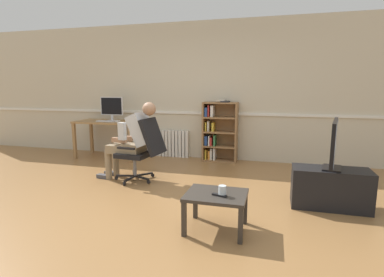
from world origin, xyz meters
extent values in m
plane|color=olive|center=(0.00, 0.00, 0.00)|extent=(18.00, 18.00, 0.00)
cube|color=beige|center=(0.00, 2.65, 1.35)|extent=(12.00, 0.10, 2.70)
cube|color=white|center=(0.00, 2.58, 0.92)|extent=(12.00, 0.03, 0.05)
cube|color=#9E7547|center=(-2.59, 1.86, 0.36)|extent=(0.06, 0.06, 0.72)
cube|color=#9E7547|center=(-1.34, 1.86, 0.36)|extent=(0.06, 0.06, 0.72)
cube|color=#9E7547|center=(-1.34, 2.44, 0.36)|extent=(0.06, 0.06, 0.72)
cube|color=#9E7547|center=(-2.59, 2.44, 0.36)|extent=(0.06, 0.06, 0.72)
cube|color=#9E7547|center=(-1.97, 2.15, 0.74)|extent=(1.33, 0.67, 0.04)
cube|color=silver|center=(-1.93, 2.21, 0.76)|extent=(0.18, 0.14, 0.01)
cube|color=silver|center=(-1.93, 2.23, 0.82)|extent=(0.04, 0.02, 0.10)
cube|color=silver|center=(-1.93, 2.23, 1.05)|extent=(0.50, 0.02, 0.37)
cube|color=black|center=(-1.93, 2.22, 1.05)|extent=(0.46, 0.00, 0.34)
cube|color=silver|center=(-1.94, 2.01, 0.77)|extent=(0.39, 0.12, 0.02)
cube|color=white|center=(-1.70, 2.03, 0.77)|extent=(0.06, 0.10, 0.03)
cube|color=olive|center=(-0.04, 2.42, 0.58)|extent=(0.03, 0.28, 1.15)
cube|color=olive|center=(0.60, 2.42, 0.58)|extent=(0.03, 0.28, 1.15)
cube|color=olive|center=(0.28, 2.56, 0.58)|extent=(0.64, 0.02, 1.15)
cube|color=olive|center=(0.28, 2.42, 0.01)|extent=(0.60, 0.28, 0.03)
cube|color=olive|center=(0.28, 2.42, 0.30)|extent=(0.60, 0.28, 0.03)
cube|color=olive|center=(0.28, 2.42, 0.58)|extent=(0.60, 0.28, 0.03)
cube|color=olive|center=(0.28, 2.42, 0.86)|extent=(0.60, 0.28, 0.03)
cube|color=olive|center=(0.28, 2.42, 1.14)|extent=(0.60, 0.28, 0.03)
cube|color=gold|center=(0.01, 2.43, 0.12)|extent=(0.03, 0.19, 0.19)
cube|color=#2D519E|center=(0.01, 2.44, 0.40)|extent=(0.05, 0.19, 0.18)
cube|color=gold|center=(0.01, 2.41, 0.68)|extent=(0.02, 0.19, 0.17)
cube|color=#2D519E|center=(0.01, 2.42, 0.96)|extent=(0.05, 0.19, 0.18)
cube|color=orange|center=(0.08, 2.44, 0.11)|extent=(0.04, 0.19, 0.17)
cube|color=white|center=(0.08, 2.42, 0.40)|extent=(0.03, 0.19, 0.19)
cube|color=white|center=(0.06, 2.42, 0.69)|extent=(0.03, 0.19, 0.20)
cube|color=red|center=(0.06, 2.43, 0.98)|extent=(0.02, 0.19, 0.22)
cube|color=white|center=(0.12, 2.44, 0.13)|extent=(0.04, 0.19, 0.21)
cube|color=red|center=(0.11, 2.44, 0.39)|extent=(0.05, 0.19, 0.16)
cube|color=gold|center=(0.15, 2.44, 0.67)|extent=(0.04, 0.19, 0.17)
cube|color=white|center=(0.13, 2.42, 0.98)|extent=(0.05, 0.19, 0.22)
cube|color=white|center=(0.18, 2.42, 0.15)|extent=(0.04, 0.19, 0.24)
cube|color=#38844C|center=(0.18, 2.41, 0.41)|extent=(0.03, 0.19, 0.21)
cube|color=black|center=(0.38, 2.39, 1.16)|extent=(0.16, 0.22, 0.02)
cube|color=beige|center=(0.29, 2.41, 1.19)|extent=(0.16, 0.22, 0.02)
cube|color=white|center=(-1.09, 2.54, 0.28)|extent=(0.06, 0.08, 0.55)
cube|color=white|center=(-1.01, 2.54, 0.28)|extent=(0.06, 0.08, 0.55)
cube|color=white|center=(-0.94, 2.54, 0.28)|extent=(0.06, 0.08, 0.55)
cube|color=white|center=(-0.86, 2.54, 0.28)|extent=(0.06, 0.08, 0.55)
cube|color=white|center=(-0.79, 2.54, 0.28)|extent=(0.06, 0.08, 0.55)
cube|color=white|center=(-0.72, 2.54, 0.28)|extent=(0.06, 0.08, 0.55)
cube|color=white|center=(-0.64, 2.54, 0.28)|extent=(0.06, 0.08, 0.55)
cube|color=white|center=(-0.57, 2.54, 0.28)|extent=(0.06, 0.08, 0.55)
cube|color=white|center=(-0.49, 2.54, 0.28)|extent=(0.06, 0.08, 0.55)
cube|color=white|center=(-0.42, 2.54, 0.28)|extent=(0.06, 0.08, 0.55)
cube|color=black|center=(-0.79, 0.71, 0.07)|extent=(0.06, 0.30, 0.02)
cylinder|color=black|center=(-0.80, 0.56, 0.03)|extent=(0.03, 0.06, 0.06)
cube|color=black|center=(-0.64, 0.80, 0.07)|extent=(0.29, 0.15, 0.02)
cylinder|color=black|center=(-0.50, 0.74, 0.03)|extent=(0.06, 0.04, 0.06)
cube|color=black|center=(-0.67, 0.97, 0.07)|extent=(0.23, 0.25, 0.02)
cylinder|color=black|center=(-0.57, 1.08, 0.03)|extent=(0.05, 0.06, 0.06)
cube|color=black|center=(-0.85, 0.98, 0.07)|extent=(0.18, 0.28, 0.02)
cylinder|color=black|center=(-0.93, 1.11, 0.03)|extent=(0.05, 0.06, 0.06)
cube|color=black|center=(-0.92, 0.82, 0.07)|extent=(0.30, 0.10, 0.02)
cylinder|color=black|center=(-1.07, 0.79, 0.03)|extent=(0.06, 0.03, 0.06)
cylinder|color=gray|center=(-0.77, 0.85, 0.23)|extent=(0.05, 0.05, 0.30)
cube|color=black|center=(-0.77, 0.85, 0.41)|extent=(0.50, 0.50, 0.07)
cube|color=black|center=(-0.45, 0.82, 0.71)|extent=(0.29, 0.46, 0.55)
cube|color=black|center=(-0.73, 1.11, 0.56)|extent=(0.28, 0.07, 0.03)
cube|color=black|center=(-0.78, 0.59, 0.56)|extent=(0.28, 0.07, 0.03)
cube|color=#937F60|center=(-0.77, 0.85, 0.52)|extent=(0.29, 0.36, 0.14)
cube|color=silver|center=(-0.64, 0.84, 0.81)|extent=(0.41, 0.37, 0.52)
sphere|color=#A87A5B|center=(-0.50, 0.83, 1.12)|extent=(0.20, 0.20, 0.20)
cube|color=black|center=(-1.05, 0.88, 0.62)|extent=(0.15, 0.05, 0.02)
cube|color=#937F60|center=(-0.97, 0.97, 0.49)|extent=(0.43, 0.17, 0.13)
cylinder|color=#937F60|center=(-1.18, 0.99, 0.23)|extent=(0.10, 0.10, 0.46)
cube|color=#4C4C51|center=(-1.28, 1.00, 0.03)|extent=(0.23, 0.11, 0.06)
cube|color=#937F60|center=(-0.99, 0.77, 0.49)|extent=(0.43, 0.17, 0.13)
cylinder|color=#937F60|center=(-1.20, 0.79, 0.23)|extent=(0.10, 0.10, 0.46)
cube|color=#4C4C51|center=(-1.30, 0.80, 0.03)|extent=(0.23, 0.11, 0.06)
cube|color=silver|center=(-0.86, 1.02, 0.79)|extent=(0.11, 0.09, 0.26)
cube|color=#A87A5B|center=(-0.96, 0.97, 0.64)|extent=(0.25, 0.09, 0.07)
cube|color=silver|center=(-0.89, 0.70, 0.79)|extent=(0.11, 0.09, 0.26)
cube|color=#A87A5B|center=(-0.98, 0.78, 0.64)|extent=(0.25, 0.09, 0.07)
cube|color=black|center=(1.97, 0.48, 0.24)|extent=(0.88, 0.39, 0.48)
cube|color=black|center=(1.97, 0.48, 0.49)|extent=(0.26, 0.35, 0.02)
cylinder|color=black|center=(1.97, 0.48, 0.52)|extent=(0.04, 0.04, 0.05)
cube|color=black|center=(1.97, 0.48, 0.80)|extent=(0.20, 0.81, 0.51)
cube|color=#9EBCF4|center=(1.99, 0.48, 0.80)|extent=(0.16, 0.76, 0.47)
cube|color=#332D28|center=(0.49, -0.67, 0.18)|extent=(0.04, 0.04, 0.35)
cube|color=#332D28|center=(1.03, -0.67, 0.18)|extent=(0.04, 0.04, 0.35)
cube|color=#332D28|center=(1.03, -0.23, 0.18)|extent=(0.04, 0.04, 0.35)
cube|color=#332D28|center=(0.49, -0.23, 0.18)|extent=(0.04, 0.04, 0.35)
cube|color=#332D28|center=(0.76, -0.45, 0.37)|extent=(0.60, 0.49, 0.03)
cylinder|color=silver|center=(0.83, -0.50, 0.43)|extent=(0.08, 0.08, 0.10)
cube|color=black|center=(0.80, -0.51, 0.39)|extent=(0.15, 0.08, 0.02)
camera|label=1|loc=(1.29, -3.28, 1.43)|focal=28.18mm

